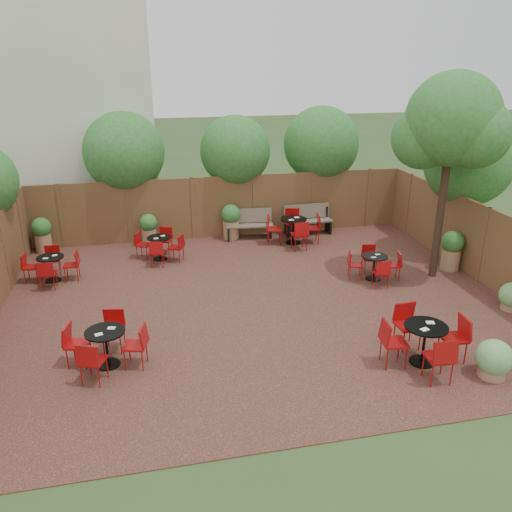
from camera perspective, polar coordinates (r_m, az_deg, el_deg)
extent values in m
plane|color=#354F23|center=(12.55, 0.16, -5.09)|extent=(80.00, 80.00, 0.00)
cube|color=#351C15|center=(12.55, 0.16, -5.05)|extent=(12.00, 10.00, 0.02)
cube|color=brown|center=(16.80, -3.56, 5.44)|extent=(12.00, 0.08, 2.00)
cube|color=brown|center=(14.59, 23.84, 1.12)|extent=(0.08, 10.00, 2.00)
cube|color=beige|center=(19.15, -19.22, 15.45)|extent=(5.00, 4.00, 8.00)
sphere|color=#256621|center=(16.92, -14.36, 11.04)|extent=(2.51, 2.51, 2.51)
sphere|color=#256621|center=(17.08, -2.32, 11.52)|extent=(2.28, 2.28, 2.28)
sphere|color=#256621|center=(18.02, 7.20, 12.15)|extent=(2.54, 2.54, 2.54)
sphere|color=#256621|center=(16.07, 22.45, 9.58)|extent=(2.50, 2.50, 2.50)
cylinder|color=black|center=(14.08, 19.89, 6.09)|extent=(0.25, 0.25, 4.34)
sphere|color=#256621|center=(13.74, 20.92, 13.95)|extent=(2.29, 2.29, 2.29)
sphere|color=#256621|center=(13.88, 17.99, 12.36)|extent=(1.60, 1.60, 1.60)
sphere|color=#256621|center=(13.67, 23.10, 12.33)|extent=(1.67, 1.67, 1.67)
cube|color=brown|center=(16.66, -0.74, 3.39)|extent=(1.58, 0.64, 0.05)
cube|color=brown|center=(16.77, -0.89, 4.50)|extent=(1.53, 0.30, 0.46)
cube|color=black|center=(16.61, -3.09, 2.46)|extent=(0.12, 0.46, 0.41)
cube|color=black|center=(16.88, 1.57, 2.79)|extent=(0.12, 0.46, 0.41)
cube|color=brown|center=(17.14, 5.77, 3.85)|extent=(1.59, 0.55, 0.05)
cube|color=brown|center=(17.25, 5.59, 4.96)|extent=(1.58, 0.20, 0.47)
cube|color=black|center=(17.02, 3.45, 2.94)|extent=(0.09, 0.47, 0.42)
cube|color=black|center=(17.44, 7.97, 3.23)|extent=(0.09, 0.47, 0.42)
cylinder|color=black|center=(14.09, 12.78, -2.44)|extent=(0.39, 0.39, 0.03)
cylinder|color=black|center=(13.97, 12.88, -1.26)|extent=(0.04, 0.04, 0.62)
cylinder|color=black|center=(13.86, 12.99, -0.03)|extent=(0.68, 0.68, 0.03)
cube|color=white|center=(13.95, 13.27, 0.18)|extent=(0.14, 0.11, 0.01)
cube|color=white|center=(13.72, 12.85, -0.14)|extent=(0.14, 0.11, 0.01)
cylinder|color=black|center=(15.32, -10.48, -0.30)|extent=(0.40, 0.40, 0.03)
cylinder|color=black|center=(15.20, -10.56, 0.84)|extent=(0.05, 0.05, 0.64)
cylinder|color=black|center=(15.09, -10.64, 2.01)|extent=(0.70, 0.70, 0.03)
cube|color=white|center=(15.16, -10.25, 2.20)|extent=(0.15, 0.13, 0.01)
cube|color=white|center=(14.98, -10.98, 1.92)|extent=(0.15, 0.13, 0.01)
cylinder|color=black|center=(16.39, 4.08, 1.48)|extent=(0.48, 0.48, 0.03)
cylinder|color=black|center=(16.27, 4.11, 2.76)|extent=(0.05, 0.05, 0.76)
cylinder|color=black|center=(16.15, 4.15, 4.07)|extent=(0.82, 0.82, 0.03)
cube|color=white|center=(16.26, 4.51, 4.27)|extent=(0.16, 0.12, 0.02)
cube|color=white|center=(15.99, 3.91, 3.99)|extent=(0.16, 0.12, 0.02)
cylinder|color=black|center=(10.71, 17.79, -11.04)|extent=(0.48, 0.48, 0.03)
cylinder|color=black|center=(10.51, 18.03, -9.27)|extent=(0.05, 0.05, 0.76)
cylinder|color=black|center=(10.33, 18.27, -7.41)|extent=(0.82, 0.82, 0.03)
cube|color=white|center=(10.44, 18.67, -6.97)|extent=(0.16, 0.11, 0.02)
cube|color=white|center=(10.17, 18.12, -7.71)|extent=(0.16, 0.11, 0.02)
cylinder|color=black|center=(10.53, -15.94, -11.41)|extent=(0.44, 0.44, 0.03)
cylinder|color=black|center=(10.35, -16.14, -9.76)|extent=(0.05, 0.05, 0.70)
cylinder|color=black|center=(10.18, -16.34, -8.03)|extent=(0.75, 0.75, 0.03)
cube|color=white|center=(10.23, -15.66, -7.66)|extent=(0.17, 0.14, 0.01)
cube|color=white|center=(10.07, -16.96, -8.28)|extent=(0.17, 0.14, 0.01)
cylinder|color=black|center=(14.65, -21.44, -2.51)|extent=(0.40, 0.40, 0.03)
cylinder|color=black|center=(14.53, -21.61, -1.34)|extent=(0.05, 0.05, 0.64)
cylinder|color=black|center=(14.42, -21.79, -0.14)|extent=(0.69, 0.69, 0.03)
cube|color=white|center=(14.46, -21.33, 0.07)|extent=(0.14, 0.10, 0.01)
cube|color=white|center=(14.32, -22.21, -0.25)|extent=(0.14, 0.10, 0.01)
cylinder|color=#966B4B|center=(16.47, -11.67, 2.07)|extent=(0.45, 0.45, 0.52)
sphere|color=#256621|center=(16.32, -11.79, 3.61)|extent=(0.54, 0.54, 0.54)
cylinder|color=#966B4B|center=(16.74, -2.78, 2.94)|extent=(0.51, 0.51, 0.59)
sphere|color=#256621|center=(16.59, -2.81, 4.65)|extent=(0.61, 0.61, 0.61)
cylinder|color=#966B4B|center=(16.83, -22.39, 1.35)|extent=(0.48, 0.48, 0.56)
sphere|color=#256621|center=(16.68, -22.62, 2.95)|extent=(0.58, 0.58, 0.58)
cylinder|color=#966B4B|center=(15.25, 20.64, -0.35)|extent=(0.50, 0.50, 0.58)
sphere|color=#256621|center=(15.08, 20.89, 1.47)|extent=(0.60, 0.60, 0.60)
cylinder|color=#966B4B|center=(10.72, 24.55, -11.43)|extent=(0.50, 0.50, 0.23)
sphere|color=#5C964D|center=(10.58, 24.78, -10.14)|extent=(0.68, 0.68, 0.68)
cylinder|color=#966B4B|center=(13.51, 26.29, -4.89)|extent=(0.45, 0.45, 0.20)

